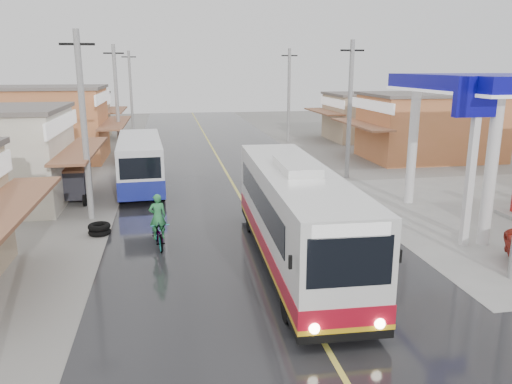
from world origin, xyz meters
TOP-DOWN VIEW (x-y plane):
  - ground at (0.00, 0.00)m, footprint 120.00×120.00m
  - road at (0.00, 15.00)m, footprint 12.00×90.00m
  - centre_line at (0.00, 15.00)m, footprint 0.15×90.00m
  - shopfronts_left at (-13.00, 18.00)m, footprint 11.00×44.00m
  - shopfronts_right at (15.00, 12.00)m, footprint 11.00×44.00m
  - utility_poles_left at (-7.00, 16.00)m, footprint 1.60×50.00m
  - utility_poles_right at (7.00, 15.00)m, footprint 1.60×36.00m
  - coach_bus at (0.55, 2.49)m, footprint 2.85×11.31m
  - second_bus at (-5.06, 14.30)m, footprint 2.66×8.38m
  - cyclist at (-4.02, 4.83)m, footprint 0.95×2.01m
  - tricycle_near at (-8.19, 12.07)m, footprint 1.56×2.33m
  - tyre_stack at (-6.38, 6.70)m, footprint 0.89×0.89m

SIDE VIEW (x-z plane):
  - ground at x=0.00m, z-range 0.00..0.00m
  - shopfronts_left at x=-13.00m, z-range -2.60..2.60m
  - shopfronts_right at x=15.00m, z-range -2.40..2.40m
  - utility_poles_left at x=-7.00m, z-range -4.00..4.00m
  - utility_poles_right at x=7.00m, z-range -4.00..4.00m
  - road at x=0.00m, z-range 0.00..0.02m
  - centre_line at x=0.00m, z-range 0.02..0.03m
  - tyre_stack at x=-6.38m, z-range 0.00..0.46m
  - cyclist at x=-4.02m, z-range -0.36..1.73m
  - tricycle_near at x=-8.19m, z-range 0.13..1.88m
  - second_bus at x=-5.06m, z-range 0.11..2.85m
  - coach_bus at x=0.55m, z-range -0.06..3.45m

